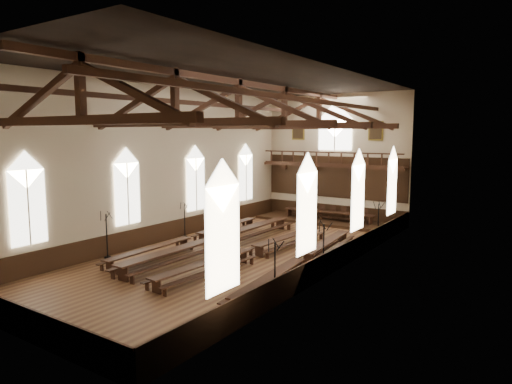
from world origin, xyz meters
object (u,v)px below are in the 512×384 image
at_px(refectory_row_a, 193,238).
at_px(refectory_row_d, 302,259).
at_px(high_table, 328,213).
at_px(candelabrum_right_mid, 323,257).
at_px(refectory_row_b, 219,240).
at_px(candelabrum_right_far, 378,229).
at_px(dais, 328,221).
at_px(candelabrum_left_mid, 185,227).
at_px(refectory_row_c, 251,251).
at_px(candelabrum_left_near, 107,244).
at_px(candelabrum_right_near, 275,282).
at_px(candelabrum_left_far, 227,215).

bearing_deg(refectory_row_a, refectory_row_d, -4.36).
relative_size(high_table, candelabrum_right_mid, 2.80).
distance_m(refectory_row_b, candelabrum_right_far, 10.32).
distance_m(dais, candelabrum_left_mid, 11.55).
relative_size(refectory_row_d, candelabrum_left_mid, 5.88).
bearing_deg(refectory_row_c, high_table, 94.90).
height_order(refectory_row_d, candelabrum_left_near, candelabrum_left_near).
bearing_deg(candelabrum_right_near, candelabrum_right_far, 90.00).
bearing_deg(refectory_row_d, candelabrum_right_near, -75.67).
height_order(refectory_row_c, refectory_row_d, refectory_row_c).
bearing_deg(refectory_row_c, candelabrum_right_mid, 1.60).
relative_size(candelabrum_left_mid, candelabrum_right_mid, 0.91).
height_order(refectory_row_a, refectory_row_b, refectory_row_b).
bearing_deg(refectory_row_d, candelabrum_right_far, 81.89).
distance_m(refectory_row_a, candelabrum_right_mid, 9.14).
bearing_deg(high_table, refectory_row_c, -85.10).
height_order(high_table, candelabrum_right_far, candelabrum_right_far).
xyz_separation_m(refectory_row_c, candelabrum_right_near, (4.28, -4.49, 0.28)).
bearing_deg(refectory_row_a, candelabrum_right_near, -29.39).
xyz_separation_m(refectory_row_c, refectory_row_d, (3.12, 0.04, -0.01)).
bearing_deg(candelabrum_left_near, candelabrum_right_mid, 21.38).
bearing_deg(refectory_row_d, candelabrum_left_far, 146.12).
height_order(refectory_row_d, candelabrum_right_near, candelabrum_right_near).
distance_m(refectory_row_d, candelabrum_left_far, 11.98).
relative_size(refectory_row_d, dais, 1.23).
xyz_separation_m(refectory_row_d, candelabrum_left_far, (-9.94, 6.68, 0.33)).
bearing_deg(refectory_row_a, dais, 71.45).
relative_size(refectory_row_c, high_table, 1.92).
bearing_deg(dais, refectory_row_c, -85.10).
relative_size(refectory_row_a, candelabrum_left_mid, 5.76).
bearing_deg(candelabrum_right_near, candelabrum_left_near, 178.61).
bearing_deg(candelabrum_right_mid, high_table, 114.05).
bearing_deg(candelabrum_right_far, refectory_row_d, -98.11).
xyz_separation_m(candelabrum_left_mid, candelabrum_right_near, (11.10, -6.54, 0.07)).
relative_size(refectory_row_b, refectory_row_c, 1.07).
distance_m(dais, high_table, 0.68).
bearing_deg(refectory_row_d, refectory_row_a, 175.64).
bearing_deg(refectory_row_a, candelabrum_left_mid, 144.71).
height_order(refectory_row_b, candelabrum_right_near, candelabrum_right_near).
height_order(refectory_row_b, candelabrum_left_mid, candelabrum_left_mid).
distance_m(refectory_row_a, refectory_row_d, 7.99).
distance_m(candelabrum_left_mid, candelabrum_left_far, 4.67).
xyz_separation_m(high_table, candelabrum_left_near, (-5.79, -16.24, 0.02)).
distance_m(candelabrum_left_near, candelabrum_left_mid, 6.27).
height_order(high_table, candelabrum_right_near, candelabrum_right_near).
height_order(dais, candelabrum_left_mid, candelabrum_left_mid).
xyz_separation_m(candelabrum_left_mid, candelabrum_right_far, (11.10, 6.12, 0.07)).
relative_size(refectory_row_a, dais, 1.20).
distance_m(refectory_row_a, candelabrum_left_mid, 2.43).
bearing_deg(candelabrum_right_near, dais, 107.83).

